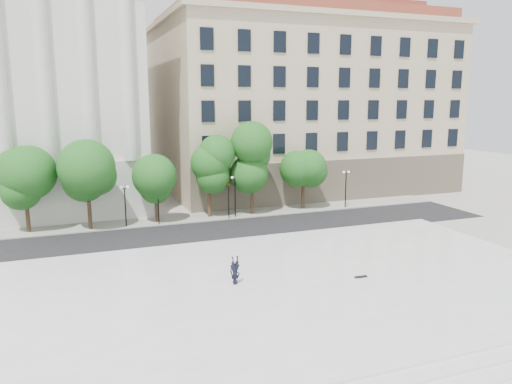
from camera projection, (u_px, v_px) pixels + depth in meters
ground at (265, 315)px, 28.12m from camera, size 160.00×160.00×0.00m
plaza at (247, 292)px, 30.83m from camera, size 44.00×22.00×0.45m
street at (191, 235)px, 44.65m from camera, size 60.00×8.00×0.02m
far_sidewalk at (177, 219)px, 50.15m from camera, size 60.00×4.00×0.12m
building_east at (295, 105)px, 68.77m from camera, size 36.00×26.15×23.00m
traffic_light_west at (158, 188)px, 47.21m from camera, size 1.01×1.68×4.18m
traffic_light_east at (229, 184)px, 49.67m from camera, size 0.93×1.53×4.12m
person_lying at (235, 280)px, 31.54m from camera, size 0.82×1.88×0.50m
skateboard at (361, 277)px, 32.74m from camera, size 0.88×0.26×0.09m
street_trees at (168, 172)px, 48.54m from camera, size 31.74×5.20×7.74m
lamp_posts at (182, 193)px, 48.46m from camera, size 36.98×0.28×4.45m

